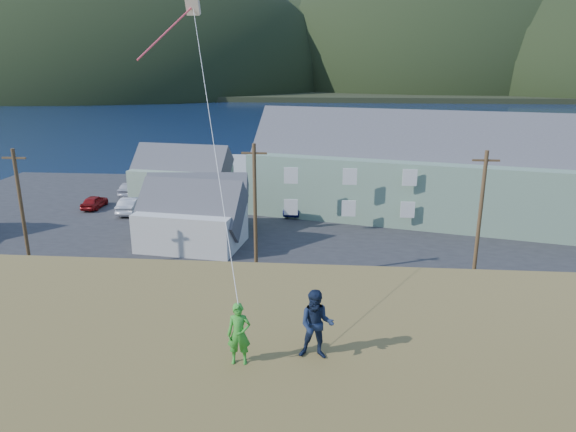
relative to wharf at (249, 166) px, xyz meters
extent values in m
plane|color=#0A1638|center=(6.00, -40.00, -0.45)|extent=(900.00, 900.00, 0.00)
cube|color=#4C3D19|center=(6.00, -42.00, -0.40)|extent=(110.00, 8.00, 0.10)
cube|color=#28282B|center=(6.00, -23.00, -0.39)|extent=(72.00, 36.00, 0.12)
cube|color=gray|center=(0.00, 0.00, 0.00)|extent=(26.00, 14.00, 0.90)
cube|color=black|center=(6.00, 290.00, 0.55)|extent=(900.00, 320.00, 2.00)
ellipsoid|color=black|center=(-114.00, 220.00, 1.55)|extent=(260.00, 234.00, 143.00)
ellipsoid|color=black|center=(-14.00, 260.00, 1.55)|extent=(200.00, 180.00, 100.00)
ellipsoid|color=black|center=(76.00, 250.00, 1.55)|extent=(230.00, 207.00, 142.60)
cube|color=slate|center=(20.87, -21.81, 2.57)|extent=(35.13, 17.38, 5.79)
cube|color=#47474C|center=(20.87, -21.81, 7.01)|extent=(35.56, 17.28, 9.44)
cube|color=gray|center=(-0.05, -28.12, 1.10)|extent=(8.49, 6.03, 2.87)
cube|color=#47474C|center=(-0.05, -28.12, 3.26)|extent=(8.97, 5.93, 5.24)
cube|color=silver|center=(0.40, -31.65, 1.20)|extent=(8.26, 6.38, 3.05)
cube|color=#47474C|center=(0.40, -31.65, 3.49)|extent=(8.75, 6.35, 5.36)
cube|color=gray|center=(-4.88, -16.03, 1.25)|extent=(10.65, 7.34, 3.16)
cube|color=#47474C|center=(-4.88, -16.03, 3.72)|extent=(11.14, 7.37, 5.87)
cylinder|color=#47331E|center=(-9.06, -38.50, 4.04)|extent=(0.24, 0.24, 8.74)
cylinder|color=#47331E|center=(6.51, -38.50, 4.30)|extent=(0.24, 0.24, 9.27)
cylinder|color=#47331E|center=(20.42, -38.50, 4.19)|extent=(0.24, 0.24, 9.03)
imported|color=navy|center=(8.98, -16.94, 0.33)|extent=(1.61, 4.09, 1.32)
imported|color=maroon|center=(-12.39, -21.49, 0.32)|extent=(1.53, 3.81, 1.30)
imported|color=silver|center=(-2.98, -20.80, 0.39)|extent=(3.04, 5.42, 1.43)
imported|color=maroon|center=(-7.22, -17.00, 0.43)|extent=(3.08, 5.68, 1.51)
imported|color=navy|center=(7.77, -21.81, 0.41)|extent=(2.03, 4.42, 1.47)
imported|color=silver|center=(-8.03, -22.73, 0.45)|extent=(1.90, 4.84, 1.57)
imported|color=gray|center=(-10.56, -15.98, 0.39)|extent=(1.71, 4.44, 1.44)
imported|color=black|center=(-0.40, -22.01, 0.46)|extent=(2.76, 5.62, 1.57)
imported|color=black|center=(4.69, -15.43, 0.36)|extent=(2.03, 4.20, 1.38)
imported|color=silver|center=(-2.38, -16.17, 0.43)|extent=(2.20, 5.27, 1.52)
imported|color=green|center=(9.16, -58.92, 7.51)|extent=(0.58, 0.40, 1.53)
imported|color=#15203A|center=(10.96, -58.52, 7.62)|extent=(0.87, 0.69, 1.74)
cube|color=beige|center=(6.32, -50.77, 15.50)|extent=(0.45, 0.43, 0.60)
cylinder|color=#F94152|center=(5.72, -52.02, 14.60)|extent=(0.06, 0.06, 3.31)
cylinder|color=white|center=(7.74, -54.85, 11.89)|extent=(0.02, 0.02, 11.26)
camera|label=1|loc=(11.20, -69.51, 13.57)|focal=32.00mm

